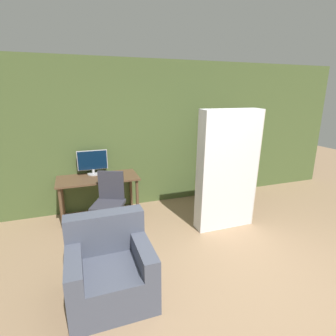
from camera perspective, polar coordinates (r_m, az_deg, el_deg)
ground_plane at (r=3.26m, az=16.84°, el=-24.90°), size 16.00×16.00×0.00m
wall_back at (r=5.08m, az=-1.11°, el=7.39°), size 8.00×0.06×2.70m
desk at (r=4.65m, az=-14.94°, el=-3.03°), size 1.35×0.65×0.72m
monitor at (r=4.75m, az=-16.10°, el=1.33°), size 0.51×0.21×0.43m
office_chair at (r=4.15m, az=-12.60°, el=-8.73°), size 0.58×0.58×0.96m
bookshelf at (r=5.50m, az=10.79°, el=2.71°), size 0.84×0.32×1.73m
mattress_near at (r=4.16m, az=12.85°, el=-0.60°), size 0.96×0.32×1.89m
armchair at (r=3.02m, az=-12.57°, el=-20.53°), size 0.85×0.80×0.85m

